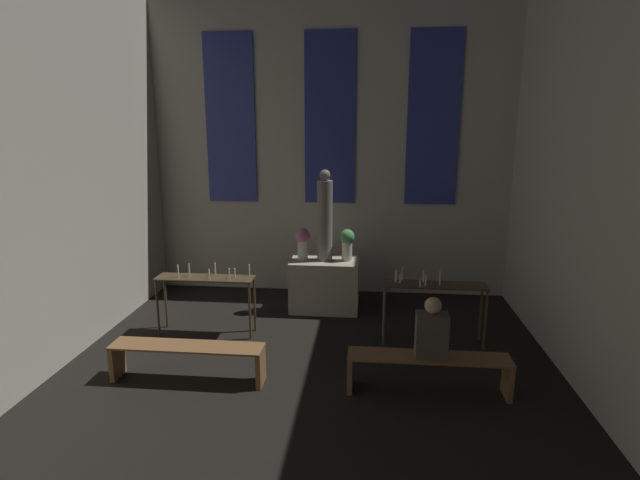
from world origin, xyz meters
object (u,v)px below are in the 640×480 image
flower_vase_left (303,241)px  candle_rack_left (206,286)px  pew_back_left (187,355)px  statue (325,218)px  pew_back_right (428,366)px  flower_vase_right (347,242)px  person_seated (432,331)px  altar (325,284)px  candle_rack_right (433,293)px

flower_vase_left → candle_rack_left: flower_vase_left is taller
pew_back_left → statue: bearing=61.0°
pew_back_right → flower_vase_right: bearing=112.4°
flower_vase_right → person_seated: size_ratio=0.74×
statue → pew_back_left: 3.22m
statue → flower_vase_left: 0.54m
pew_back_left → person_seated: size_ratio=2.62×
pew_back_left → pew_back_right: 2.88m
statue → flower_vase_left: statue is taller
candle_rack_left → pew_back_right: bearing=-24.6°
pew_back_right → person_seated: size_ratio=2.62×
altar → statue: bearing=0.0°
candle_rack_right → altar: bearing=144.3°
altar → flower_vase_right: size_ratio=2.16×
statue → candle_rack_right: (1.65, -1.18, -0.83)m
altar → candle_rack_left: 2.06m
flower_vase_right → candle_rack_left: flower_vase_right is taller
flower_vase_left → altar: bearing=0.0°
pew_back_right → altar: bearing=119.0°
candle_rack_left → pew_back_right: candle_rack_left is taller
flower_vase_left → pew_back_right: size_ratio=0.28×
pew_back_left → person_seated: person_seated is taller
flower_vase_right → pew_back_right: flower_vase_right is taller
candle_rack_right → pew_back_left: bearing=-155.4°
candle_rack_left → pew_back_right: 3.43m
altar → person_seated: 3.00m
pew_back_left → altar: bearing=61.0°
candle_rack_left → pew_back_left: candle_rack_left is taller
statue → flower_vase_right: 0.54m
flower_vase_left → pew_back_left: size_ratio=0.28×
statue → candle_rack_left: bearing=-144.4°
statue → pew_back_left: statue is taller
altar → person_seated: (1.46, -2.60, 0.34)m
flower_vase_left → candle_rack_right: 2.38m
flower_vase_right → candle_rack_left: (-2.03, -1.19, -0.43)m
pew_back_right → person_seated: bearing=0.0°
candle_rack_left → person_seated: size_ratio=2.03×
flower_vase_left → pew_back_right: (1.81, -2.60, -0.84)m
flower_vase_right → pew_back_left: flower_vase_right is taller
candle_rack_left → pew_back_left: 1.49m
flower_vase_right → person_seated: 2.85m
candle_rack_right → flower_vase_right: bearing=137.2°
flower_vase_left → flower_vase_right: bearing=0.0°
altar → candle_rack_right: 2.06m
statue → candle_rack_left: 2.20m
altar → statue: statue is taller
flower_vase_left → pew_back_right: flower_vase_left is taller
flower_vase_right → candle_rack_right: bearing=-42.8°
candle_rack_left → pew_back_left: (0.22, -1.42, -0.41)m
pew_back_left → pew_back_right: size_ratio=1.00×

